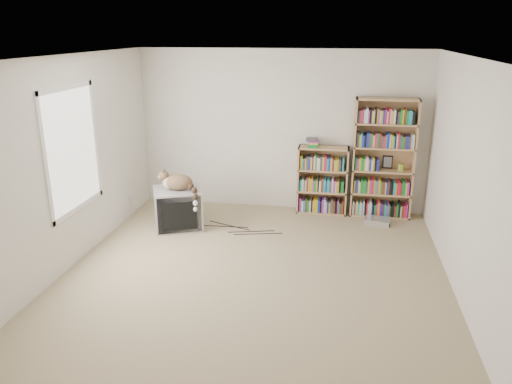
% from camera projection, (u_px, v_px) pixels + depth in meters
% --- Properties ---
extents(floor, '(4.50, 5.00, 0.01)m').
position_uv_depth(floor, '(254.00, 277.00, 5.86)').
color(floor, '#9C8969').
rests_on(floor, ground).
extents(wall_back, '(4.50, 0.02, 2.50)m').
position_uv_depth(wall_back, '(281.00, 131.00, 7.81)').
color(wall_back, silver).
rests_on(wall_back, floor).
extents(wall_front, '(4.50, 0.02, 2.50)m').
position_uv_depth(wall_front, '(184.00, 285.00, 3.12)').
color(wall_front, silver).
rests_on(wall_front, floor).
extents(wall_left, '(0.02, 5.00, 2.50)m').
position_uv_depth(wall_left, '(64.00, 166.00, 5.83)').
color(wall_left, silver).
rests_on(wall_left, floor).
extents(wall_right, '(0.02, 5.00, 2.50)m').
position_uv_depth(wall_right, '(470.00, 185.00, 5.10)').
color(wall_right, silver).
rests_on(wall_right, floor).
extents(ceiling, '(4.50, 5.00, 0.02)m').
position_uv_depth(ceiling, '(253.00, 57.00, 5.08)').
color(ceiling, white).
rests_on(ceiling, wall_back).
extents(window, '(0.02, 1.22, 1.52)m').
position_uv_depth(window, '(72.00, 149.00, 5.97)').
color(window, white).
rests_on(window, wall_left).
extents(crt_tv, '(0.85, 0.81, 0.58)m').
position_uv_depth(crt_tv, '(178.00, 208.00, 7.26)').
color(crt_tv, '#949496').
rests_on(crt_tv, floor).
extents(cat, '(0.64, 0.45, 0.50)m').
position_uv_depth(cat, '(181.00, 185.00, 7.08)').
color(cat, '#392717').
rests_on(cat, crt_tv).
extents(bookcase_tall, '(0.91, 0.30, 1.82)m').
position_uv_depth(bookcase_tall, '(383.00, 162.00, 7.54)').
color(bookcase_tall, '#AA8355').
rests_on(bookcase_tall, floor).
extents(bookcase_short, '(0.77, 0.30, 1.06)m').
position_uv_depth(bookcase_short, '(322.00, 182.00, 7.80)').
color(bookcase_short, '#AA8355').
rests_on(bookcase_short, floor).
extents(book_stack, '(0.18, 0.23, 0.12)m').
position_uv_depth(book_stack, '(313.00, 142.00, 7.62)').
color(book_stack, red).
rests_on(book_stack, bookcase_short).
extents(green_mug, '(0.09, 0.09, 0.10)m').
position_uv_depth(green_mug, '(401.00, 167.00, 7.50)').
color(green_mug, '#8DA830').
rests_on(green_mug, bookcase_tall).
extents(framed_print, '(0.15, 0.05, 0.20)m').
position_uv_depth(framed_print, '(388.00, 162.00, 7.61)').
color(framed_print, black).
rests_on(framed_print, bookcase_tall).
extents(dvd_player, '(0.40, 0.31, 0.08)m').
position_uv_depth(dvd_player, '(377.00, 221.00, 7.45)').
color(dvd_player, silver).
rests_on(dvd_player, floor).
extents(wall_outlet, '(0.01, 0.08, 0.13)m').
position_uv_depth(wall_outlet, '(130.00, 195.00, 7.71)').
color(wall_outlet, silver).
rests_on(wall_outlet, wall_left).
extents(floor_cables, '(1.20, 0.70, 0.01)m').
position_uv_depth(floor_cables, '(261.00, 232.00, 7.15)').
color(floor_cables, black).
rests_on(floor_cables, floor).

